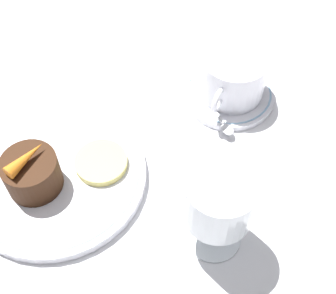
% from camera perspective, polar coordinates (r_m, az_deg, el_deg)
% --- Properties ---
extents(ground_plane, '(3.00, 3.00, 0.00)m').
position_cam_1_polar(ground_plane, '(0.60, -9.78, -5.50)').
color(ground_plane, white).
extents(dinner_plate, '(0.23, 0.23, 0.01)m').
position_cam_1_polar(dinner_plate, '(0.62, -13.36, -3.16)').
color(dinner_plate, white).
rests_on(dinner_plate, ground_plane).
extents(saucer, '(0.13, 0.13, 0.01)m').
position_cam_1_polar(saucer, '(0.69, 7.40, 6.52)').
color(saucer, white).
rests_on(saucer, ground_plane).
extents(coffee_cup, '(0.12, 0.09, 0.07)m').
position_cam_1_polar(coffee_cup, '(0.67, 7.95, 8.71)').
color(coffee_cup, white).
rests_on(coffee_cup, saucer).
extents(spoon, '(0.08, 0.10, 0.00)m').
position_cam_1_polar(spoon, '(0.66, 5.66, 4.42)').
color(spoon, silver).
rests_on(spoon, saucer).
extents(wine_glass, '(0.08, 0.08, 0.12)m').
position_cam_1_polar(wine_glass, '(0.50, 6.25, -6.75)').
color(wine_glass, silver).
rests_on(wine_glass, ground_plane).
extents(dessert_cake, '(0.07, 0.07, 0.05)m').
position_cam_1_polar(dessert_cake, '(0.59, -16.25, -3.10)').
color(dessert_cake, '#381E0F').
rests_on(dessert_cake, dinner_plate).
extents(carrot_garnish, '(0.06, 0.03, 0.02)m').
position_cam_1_polar(carrot_garnish, '(0.56, -16.99, -1.32)').
color(carrot_garnish, orange).
rests_on(carrot_garnish, dessert_cake).
extents(pineapple_slice, '(0.07, 0.07, 0.01)m').
position_cam_1_polar(pineapple_slice, '(0.60, -8.45, -1.75)').
color(pineapple_slice, '#EFE075').
rests_on(pineapple_slice, dinner_plate).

